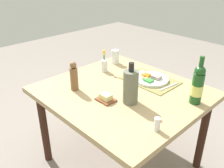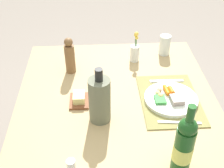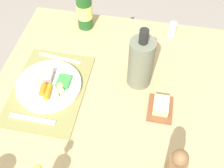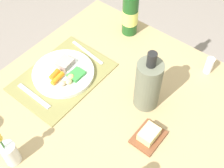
{
  "view_description": "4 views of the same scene",
  "coord_description": "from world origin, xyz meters",
  "px_view_note": "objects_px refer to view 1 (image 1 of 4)",
  "views": [
    {
      "loc": [
        -1.12,
        1.19,
        1.6
      ],
      "look_at": [
        0.06,
        0.06,
        0.78
      ],
      "focal_mm": 39.17,
      "sensor_mm": 36.0,
      "label": 1
    },
    {
      "loc": [
        -1.23,
        0.1,
        1.75
      ],
      "look_at": [
        0.03,
        0.02,
        0.8
      ],
      "focal_mm": 47.72,
      "sensor_mm": 36.0,
      "label": 2
    },
    {
      "loc": [
        0.62,
        0.12,
        1.7
      ],
      "look_at": [
        -0.05,
        -0.01,
        0.82
      ],
      "focal_mm": 44.95,
      "sensor_mm": 36.0,
      "label": 3
    },
    {
      "loc": [
        0.5,
        0.44,
        1.77
      ],
      "look_at": [
        -0.09,
        -0.03,
        0.82
      ],
      "focal_mm": 47.96,
      "sensor_mm": 36.0,
      "label": 4
    }
  ],
  "objects_px": {
    "dinner_plate": "(151,79)",
    "cooler_bottle": "(131,87)",
    "fork": "(169,86)",
    "pepper_mill": "(74,77)",
    "butter_dish": "(106,98)",
    "wine_bottle": "(198,85)",
    "water_tumbler": "(115,58)",
    "dining_table": "(123,100)",
    "salt_shaker": "(157,124)",
    "knife": "(137,73)",
    "flower_vase": "(104,65)"
  },
  "relations": [
    {
      "from": "dinner_plate",
      "to": "cooler_bottle",
      "type": "relative_size",
      "value": 0.95
    },
    {
      "from": "fork",
      "to": "pepper_mill",
      "type": "bearing_deg",
      "value": 55.08
    },
    {
      "from": "fork",
      "to": "butter_dish",
      "type": "height_order",
      "value": "butter_dish"
    },
    {
      "from": "wine_bottle",
      "to": "pepper_mill",
      "type": "xyz_separation_m",
      "value": [
        0.73,
        0.48,
        -0.03
      ]
    },
    {
      "from": "water_tumbler",
      "to": "butter_dish",
      "type": "xyz_separation_m",
      "value": [
        -0.45,
        0.54,
        -0.04
      ]
    },
    {
      "from": "dinner_plate",
      "to": "butter_dish",
      "type": "relative_size",
      "value": 2.15
    },
    {
      "from": "dining_table",
      "to": "salt_shaker",
      "type": "bearing_deg",
      "value": 155.74
    },
    {
      "from": "dinner_plate",
      "to": "fork",
      "type": "bearing_deg",
      "value": -177.23
    },
    {
      "from": "wine_bottle",
      "to": "salt_shaker",
      "type": "distance_m",
      "value": 0.45
    },
    {
      "from": "dining_table",
      "to": "pepper_mill",
      "type": "bearing_deg",
      "value": 44.33
    },
    {
      "from": "water_tumbler",
      "to": "butter_dish",
      "type": "height_order",
      "value": "water_tumbler"
    },
    {
      "from": "cooler_bottle",
      "to": "salt_shaker",
      "type": "xyz_separation_m",
      "value": [
        -0.32,
        0.12,
        -0.08
      ]
    },
    {
      "from": "dining_table",
      "to": "pepper_mill",
      "type": "height_order",
      "value": "pepper_mill"
    },
    {
      "from": "pepper_mill",
      "to": "cooler_bottle",
      "type": "relative_size",
      "value": 0.77
    },
    {
      "from": "dining_table",
      "to": "dinner_plate",
      "type": "height_order",
      "value": "dinner_plate"
    },
    {
      "from": "dinner_plate",
      "to": "water_tumbler",
      "type": "relative_size",
      "value": 2.12
    },
    {
      "from": "dining_table",
      "to": "knife",
      "type": "bearing_deg",
      "value": -68.07
    },
    {
      "from": "dinner_plate",
      "to": "knife",
      "type": "xyz_separation_m",
      "value": [
        0.17,
        -0.02,
        -0.01
      ]
    },
    {
      "from": "dinner_plate",
      "to": "fork",
      "type": "height_order",
      "value": "dinner_plate"
    },
    {
      "from": "salt_shaker",
      "to": "flower_vase",
      "type": "bearing_deg",
      "value": -22.95
    },
    {
      "from": "dining_table",
      "to": "flower_vase",
      "type": "relative_size",
      "value": 5.83
    },
    {
      "from": "flower_vase",
      "to": "butter_dish",
      "type": "height_order",
      "value": "flower_vase"
    },
    {
      "from": "dinner_plate",
      "to": "dining_table",
      "type": "bearing_deg",
      "value": 80.1
    },
    {
      "from": "pepper_mill",
      "to": "salt_shaker",
      "type": "relative_size",
      "value": 2.71
    },
    {
      "from": "dining_table",
      "to": "wine_bottle",
      "type": "xyz_separation_m",
      "value": [
        -0.47,
        -0.23,
        0.22
      ]
    },
    {
      "from": "dinner_plate",
      "to": "flower_vase",
      "type": "xyz_separation_m",
      "value": [
        0.41,
        0.14,
        0.04
      ]
    },
    {
      "from": "flower_vase",
      "to": "dinner_plate",
      "type": "bearing_deg",
      "value": -161.01
    },
    {
      "from": "pepper_mill",
      "to": "butter_dish",
      "type": "relative_size",
      "value": 1.73
    },
    {
      "from": "dining_table",
      "to": "fork",
      "type": "bearing_deg",
      "value": -127.09
    },
    {
      "from": "fork",
      "to": "water_tumbler",
      "type": "relative_size",
      "value": 1.59
    },
    {
      "from": "flower_vase",
      "to": "cooler_bottle",
      "type": "distance_m",
      "value": 0.57
    },
    {
      "from": "water_tumbler",
      "to": "butter_dish",
      "type": "bearing_deg",
      "value": 130.04
    },
    {
      "from": "pepper_mill",
      "to": "fork",
      "type": "bearing_deg",
      "value": -131.4
    },
    {
      "from": "dining_table",
      "to": "water_tumbler",
      "type": "relative_size",
      "value": 8.74
    },
    {
      "from": "dinner_plate",
      "to": "cooler_bottle",
      "type": "distance_m",
      "value": 0.4
    },
    {
      "from": "wine_bottle",
      "to": "flower_vase",
      "type": "distance_m",
      "value": 0.84
    },
    {
      "from": "water_tumbler",
      "to": "salt_shaker",
      "type": "xyz_separation_m",
      "value": [
        -0.91,
        0.56,
        -0.02
      ]
    },
    {
      "from": "water_tumbler",
      "to": "butter_dish",
      "type": "distance_m",
      "value": 0.71
    },
    {
      "from": "flower_vase",
      "to": "salt_shaker",
      "type": "distance_m",
      "value": 0.91
    },
    {
      "from": "wine_bottle",
      "to": "salt_shaker",
      "type": "bearing_deg",
      "value": 90.67
    },
    {
      "from": "knife",
      "to": "dining_table",
      "type": "bearing_deg",
      "value": 112.68
    },
    {
      "from": "flower_vase",
      "to": "cooler_bottle",
      "type": "xyz_separation_m",
      "value": [
        -0.52,
        0.23,
        0.06
      ]
    },
    {
      "from": "cooler_bottle",
      "to": "salt_shaker",
      "type": "height_order",
      "value": "cooler_bottle"
    },
    {
      "from": "fork",
      "to": "pepper_mill",
      "type": "xyz_separation_m",
      "value": [
        0.48,
        0.54,
        0.1
      ]
    },
    {
      "from": "wine_bottle",
      "to": "butter_dish",
      "type": "distance_m",
      "value": 0.63
    },
    {
      "from": "knife",
      "to": "pepper_mill",
      "type": "bearing_deg",
      "value": 76.31
    },
    {
      "from": "knife",
      "to": "wine_bottle",
      "type": "relative_size",
      "value": 0.57
    },
    {
      "from": "wine_bottle",
      "to": "cooler_bottle",
      "type": "relative_size",
      "value": 1.15
    },
    {
      "from": "knife",
      "to": "pepper_mill",
      "type": "xyz_separation_m",
      "value": [
        0.14,
        0.55,
        0.1
      ]
    },
    {
      "from": "knife",
      "to": "dinner_plate",
      "type": "bearing_deg",
      "value": 175.49
    }
  ]
}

